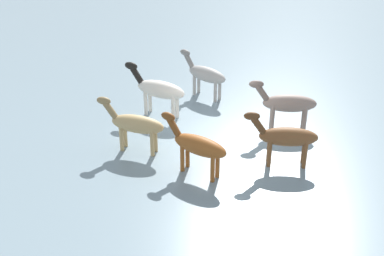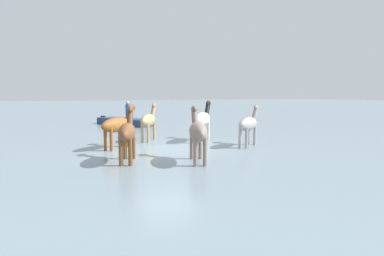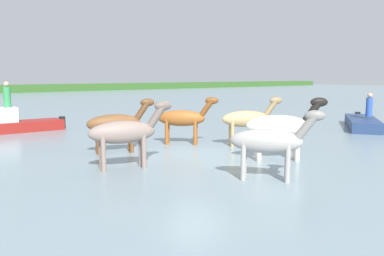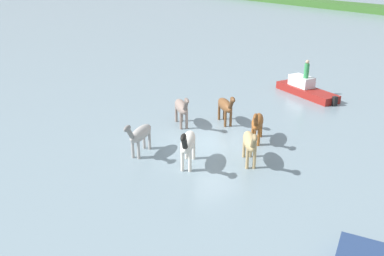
% 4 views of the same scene
% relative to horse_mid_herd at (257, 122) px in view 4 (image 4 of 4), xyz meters
% --- Properties ---
extents(ground_plane, '(210.27, 210.27, 0.00)m').
position_rel_horse_mid_herd_xyz_m(ground_plane, '(-1.14, -1.89, -1.01)').
color(ground_plane, gray).
extents(horse_mid_herd, '(1.90, 1.95, 1.83)m').
position_rel_horse_mid_herd_xyz_m(horse_mid_herd, '(0.00, 0.00, 0.00)').
color(horse_mid_herd, brown).
rests_on(horse_mid_herd, ground_plane).
extents(horse_dun_straggler, '(2.44, 1.10, 1.90)m').
position_rel_horse_mid_herd_xyz_m(horse_dun_straggler, '(-3.78, -2.05, 0.04)').
color(horse_dun_straggler, gray).
rests_on(horse_dun_straggler, ground_plane).
extents(horse_pinto_flank, '(1.70, 2.06, 1.81)m').
position_rel_horse_mid_herd_xyz_m(horse_pinto_flank, '(-1.66, -5.46, -0.02)').
color(horse_pinto_flank, '#9E9993').
rests_on(horse_pinto_flank, ground_plane).
extents(horse_gray_outer, '(2.21, 1.91, 1.97)m').
position_rel_horse_mid_herd_xyz_m(horse_gray_outer, '(0.47, -4.21, 0.08)').
color(horse_gray_outer, silver).
rests_on(horse_gray_outer, ground_plane).
extents(horse_rear_stallion, '(2.21, 1.54, 1.84)m').
position_rel_horse_mid_herd_xyz_m(horse_rear_stallion, '(1.68, -1.81, 0.00)').
color(horse_rear_stallion, tan).
rests_on(horse_rear_stallion, ground_plane).
extents(horse_chestnut_trailing, '(2.37, 1.08, 1.85)m').
position_rel_horse_mid_herd_xyz_m(horse_chestnut_trailing, '(-2.82, 0.14, 0.01)').
color(horse_chestnut_trailing, brown).
rests_on(horse_chestnut_trailing, ground_plane).
extents(boat_launch_far, '(4.94, 1.56, 1.34)m').
position_rel_horse_mid_herd_xyz_m(boat_launch_far, '(-4.28, 7.80, -0.70)').
color(boat_launch_far, maroon).
rests_on(boat_launch_far, ground_plane).
extents(person_spotter_bow, '(0.32, 0.32, 1.19)m').
position_rel_horse_mid_herd_xyz_m(person_spotter_bow, '(-4.28, 7.69, 0.73)').
color(person_spotter_bow, '#338C4C').
rests_on(person_spotter_bow, boat_launch_far).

